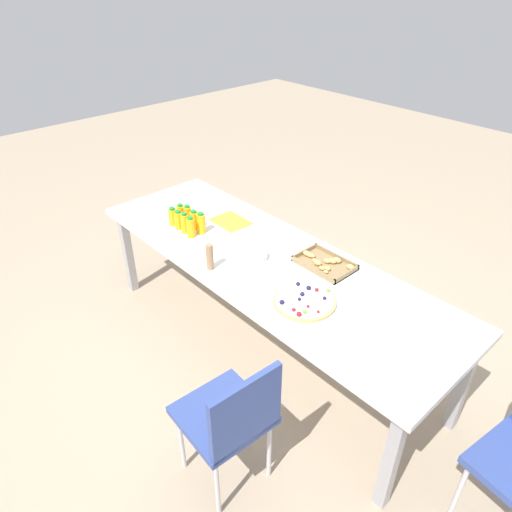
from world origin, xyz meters
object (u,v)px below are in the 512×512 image
Objects in this scene: party_table at (266,266)px; juice_bottle_3 at (191,228)px; juice_bottle_0 at (173,217)px; juice_bottle_4 at (181,213)px; cardboard_tube at (210,257)px; juice_bottle_2 at (185,223)px; fruit_pizza at (305,301)px; chair_near_right at (231,417)px; juice_bottle_1 at (179,220)px; plate_stack at (254,255)px; paper_folder at (231,221)px; snack_tray at (325,263)px; juice_bottle_6 at (194,220)px; napkin_stack at (178,212)px; juice_bottle_7 at (201,223)px; juice_bottle_5 at (188,215)px.

juice_bottle_3 reaches higher than party_table.
juice_bottle_0 reaches higher than party_table.
cardboard_tube is (0.62, -0.22, 0.02)m from juice_bottle_4.
juice_bottle_4 is at bearing 161.51° from juice_bottle_3.
fruit_pizza is (1.07, 0.03, -0.06)m from juice_bottle_2.
party_table is 17.60× the size of juice_bottle_2.
party_table is 15.26× the size of cardboard_tube.
juice_bottle_2 is (-1.24, 0.63, 0.30)m from chair_near_right.
plate_stack is at bearing 11.79° from juice_bottle_1.
chair_near_right is 4.79× the size of plate_stack.
plate_stack is 0.67× the size of paper_folder.
juice_bottle_1 is (0.07, -0.00, 0.00)m from juice_bottle_0.
juice_bottle_1 is 0.56m from cardboard_tube.
snack_tray is at bearing 17.02° from juice_bottle_4.
juice_bottle_4 is 0.93× the size of juice_bottle_6.
juice_bottle_1 is at bearing -32.33° from napkin_stack.
napkin_stack reaches higher than paper_folder.
cardboard_tube reaches higher than party_table.
juice_bottle_4 is 0.36m from paper_folder.
cardboard_tube reaches higher than juice_bottle_1.
fruit_pizza reaches higher than napkin_stack.
juice_bottle_4 is 0.78× the size of cardboard_tube.
juice_bottle_0 is (-0.76, -0.18, 0.12)m from party_table.
juice_bottle_7 reaches higher than plate_stack.
juice_bottle_5 is 0.99× the size of napkin_stack.
juice_bottle_3 is 0.24m from juice_bottle_4.
juice_bottle_6 is at bearing 154.63° from cardboard_tube.
juice_bottle_5 is 0.30m from paper_folder.
napkin_stack is 0.42m from paper_folder.
juice_bottle_1 is 0.64m from plate_stack.
cardboard_tube is 0.60m from paper_folder.
juice_bottle_2 reaches higher than party_table.
snack_tray is (0.29, 0.22, 0.07)m from party_table.
fruit_pizza is at bearing 17.45° from chair_near_right.
juice_bottle_7 is 0.25m from paper_folder.
snack_tray is at bearing 37.01° from plate_stack.
juice_bottle_3 reaches higher than chair_near_right.
cardboard_tube is at bearing -107.44° from plate_stack.
cardboard_tube is (0.39, -0.22, 0.01)m from juice_bottle_7.
fruit_pizza reaches higher than party_table.
juice_bottle_0 is at bearing -178.48° from fruit_pizza.
juice_bottle_5 is at bearing 175.54° from juice_bottle_6.
juice_bottle_0 is at bearing -154.49° from juice_bottle_6.
juice_bottle_6 is at bearing -170.14° from party_table.
juice_bottle_2 is at bearing 66.24° from chair_near_right.
juice_bottle_1 is 0.92× the size of juice_bottle_3.
juice_bottle_5 reaches higher than juice_bottle_1.
cardboard_tube is (-0.77, 0.49, 0.31)m from chair_near_right.
juice_bottle_3 is 0.08m from juice_bottle_7.
juice_bottle_6 is (-0.07, 0.08, -0.00)m from juice_bottle_3.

